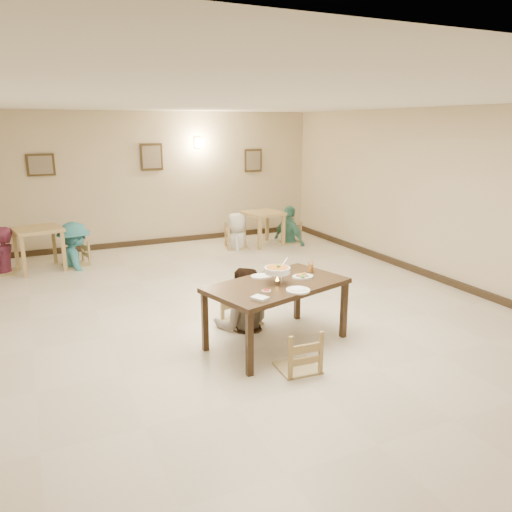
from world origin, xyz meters
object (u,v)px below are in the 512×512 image
main_diner (242,268)px  bg_table_right (264,218)px  drink_glass (311,268)px  bg_diner_d (290,206)px  bg_diner_b (72,222)px  curry_warmer (277,270)px  chair_far (241,290)px  bg_chair_rl (237,225)px  bg_chair_rr (289,223)px  bg_diner_c (237,213)px  bg_chair_ll (1,245)px  bg_chair_lr (74,242)px  bg_table_left (38,235)px  main_table (277,289)px  chair_near (298,330)px

main_diner → bg_table_right: bearing=-100.4°
bg_table_right → drink_glass: bearing=-108.5°
bg_diner_d → bg_diner_b: bearing=77.8°
curry_warmer → main_diner: bearing=103.3°
chair_far → curry_warmer: bearing=-90.0°
bg_chair_rl → bg_chair_rr: bearing=-78.4°
main_diner → bg_diner_c: (1.69, 4.23, -0.05)m
bg_chair_ll → bg_chair_rr: bearing=-74.3°
chair_far → drink_glass: 1.03m
main_diner → bg_diner_b: 4.56m
curry_warmer → drink_glass: bearing=20.9°
main_diner → bg_diner_c: bearing=-93.1°
chair_far → bg_chair_rr: chair_far is taller
bg_chair_lr → bg_chair_rl: bearing=77.2°
drink_glass → bg_diner_c: 4.78m
bg_table_left → bg_diner_c: bg_diner_c is taller
bg_table_right → bg_chair_ll: bearing=180.0°
main_table → drink_glass: 0.67m
bg_chair_lr → bg_chair_rr: bg_chair_lr is taller
chair_far → bg_table_right: (2.32, 4.11, 0.15)m
bg_chair_rr → bg_chair_lr: bearing=-110.6°
chair_far → bg_chair_ll: size_ratio=0.90×
bg_chair_lr → bg_chair_rl: bg_chair_rl is taller
bg_chair_ll → bg_diner_d: size_ratio=0.62×
bg_table_left → bg_chair_lr: bearing=2.8°
bg_diner_c → bg_diner_d: bearing=111.4°
bg_chair_rl → bg_diner_b: 3.47m
main_table → bg_diner_c: size_ratio=1.20×
bg_chair_rr → bg_diner_d: 0.40m
chair_far → bg_table_left: (-2.44, 4.04, 0.20)m
curry_warmer → bg_diner_d: bearing=59.9°
main_diner → bg_table_left: 4.82m
bg_chair_lr → bg_diner_b: bg_diner_b is taller
chair_far → bg_diner_b: size_ratio=0.55×
main_table → curry_warmer: curry_warmer is taller
main_diner → bg_diner_b: size_ratio=0.97×
bg_diner_c → bg_chair_rr: bearing=111.4°
bg_table_right → bg_diner_c: 0.69m
bg_diner_b → bg_table_left: bearing=80.6°
bg_chair_ll → bg_diner_d: 6.07m
chair_near → bg_diner_d: bearing=-113.6°
bg_chair_rl → bg_chair_rr: bg_chair_rl is taller
chair_near → bg_chair_rl: (1.62, 5.63, 0.05)m
bg_diner_b → main_table: bearing=-170.6°
bg_table_left → bg_diner_d: bearing=0.5°
main_diner → bg_diner_b: (-1.77, 4.20, 0.03)m
curry_warmer → bg_chair_lr: 5.29m
main_diner → bg_chair_ll: bearing=-35.6°
drink_glass → bg_diner_c: size_ratio=0.09×
bg_table_left → main_diner: bearing=-60.0°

